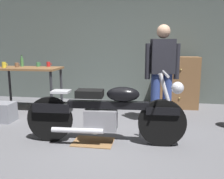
# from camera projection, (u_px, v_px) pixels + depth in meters

# --- Properties ---
(ground_plane) EXTENTS (12.00, 12.00, 0.00)m
(ground_plane) POSITION_uv_depth(u_px,v_px,m) (104.00, 146.00, 3.28)
(ground_plane) COLOR slate
(back_wall) EXTENTS (8.00, 0.12, 3.10)m
(back_wall) POSITION_uv_depth(u_px,v_px,m) (126.00, 36.00, 5.71)
(back_wall) COLOR #56605B
(back_wall) RESTS_ON ground_plane
(workbench) EXTENTS (1.30, 0.64, 0.90)m
(workbench) POSITION_uv_depth(u_px,v_px,m) (28.00, 73.00, 4.90)
(workbench) COLOR brown
(workbench) RESTS_ON ground_plane
(motorcycle) EXTENTS (2.19, 0.60, 1.00)m
(motorcycle) POSITION_uv_depth(u_px,v_px,m) (106.00, 112.00, 3.29)
(motorcycle) COLOR black
(motorcycle) RESTS_ON ground_plane
(person_standing) EXTENTS (0.56, 0.29, 1.67)m
(person_standing) POSITION_uv_depth(u_px,v_px,m) (162.00, 71.00, 3.99)
(person_standing) COLOR #354990
(person_standing) RESTS_ON ground_plane
(wooden_dresser) EXTENTS (0.80, 0.47, 1.10)m
(wooden_dresser) POSITION_uv_depth(u_px,v_px,m) (179.00, 82.00, 5.22)
(wooden_dresser) COLOR brown
(wooden_dresser) RESTS_ON ground_plane
(drip_tray) EXTENTS (0.56, 0.40, 0.01)m
(drip_tray) POSITION_uv_depth(u_px,v_px,m) (93.00, 142.00, 3.40)
(drip_tray) COLOR olive
(drip_tray) RESTS_ON ground_plane
(storage_bin) EXTENTS (0.44, 0.32, 0.34)m
(storage_bin) POSITION_uv_depth(u_px,v_px,m) (2.00, 112.00, 4.31)
(storage_bin) COLOR gray
(storage_bin) RESTS_ON ground_plane
(mug_green_speckled) EXTENTS (0.11, 0.07, 0.09)m
(mug_green_speckled) POSITION_uv_depth(u_px,v_px,m) (38.00, 64.00, 5.07)
(mug_green_speckled) COLOR #3D7F4C
(mug_green_speckled) RESTS_ON workbench
(mug_yellow_tall) EXTENTS (0.12, 0.08, 0.11)m
(mug_yellow_tall) POSITION_uv_depth(u_px,v_px,m) (4.00, 65.00, 4.80)
(mug_yellow_tall) COLOR yellow
(mug_yellow_tall) RESTS_ON workbench
(mug_red_diner) EXTENTS (0.11, 0.07, 0.10)m
(mug_red_diner) POSITION_uv_depth(u_px,v_px,m) (49.00, 64.00, 5.05)
(mug_red_diner) COLOR red
(mug_red_diner) RESTS_ON workbench
(mug_brown_stoneware) EXTENTS (0.11, 0.07, 0.09)m
(mug_brown_stoneware) POSITION_uv_depth(u_px,v_px,m) (17.00, 65.00, 4.92)
(mug_brown_stoneware) COLOR brown
(mug_brown_stoneware) RESTS_ON workbench
(bottle) EXTENTS (0.06, 0.06, 0.24)m
(bottle) POSITION_uv_depth(u_px,v_px,m) (22.00, 62.00, 5.07)
(bottle) COLOR #4C8C4C
(bottle) RESTS_ON workbench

